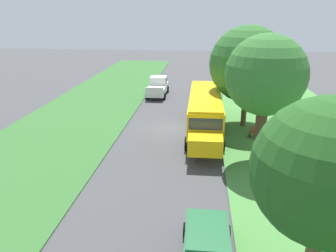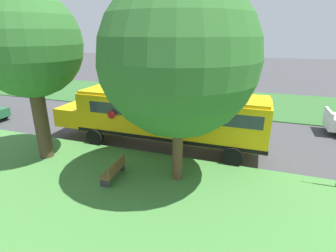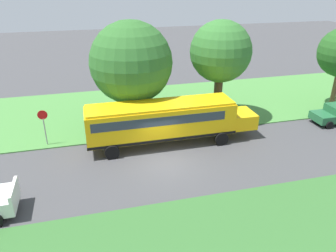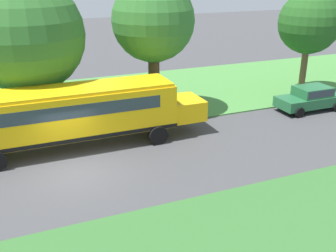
{
  "view_description": "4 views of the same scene",
  "coord_description": "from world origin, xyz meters",
  "px_view_note": "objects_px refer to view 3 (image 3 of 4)",
  "views": [
    {
      "loc": [
        -2.34,
        26.09,
        9.31
      ],
      "look_at": [
        -0.21,
        5.17,
        2.0
      ],
      "focal_mm": 35.0,
      "sensor_mm": 36.0,
      "label": 1
    },
    {
      "loc": [
        -16.0,
        -4.06,
        6.26
      ],
      "look_at": [
        -2.48,
        0.58,
        1.15
      ],
      "focal_mm": 28.0,
      "sensor_mm": 36.0,
      "label": 2
    },
    {
      "loc": [
        17.97,
        -4.44,
        11.32
      ],
      "look_at": [
        -2.34,
        0.79,
        1.58
      ],
      "focal_mm": 35.0,
      "sensor_mm": 36.0,
      "label": 3
    },
    {
      "loc": [
        16.12,
        -2.1,
        8.54
      ],
      "look_at": [
        -0.04,
        4.52,
        1.56
      ],
      "focal_mm": 42.0,
      "sensor_mm": 36.0,
      "label": 4
    }
  ],
  "objects_px": {
    "school_bus": "(165,120)",
    "stop_sign": "(44,124)",
    "oak_tree_roadside_mid": "(222,51)",
    "park_bench": "(163,114)",
    "oak_tree_beside_bus": "(133,63)"
  },
  "relations": [
    {
      "from": "school_bus",
      "to": "stop_sign",
      "type": "distance_m",
      "value": 8.57
    },
    {
      "from": "school_bus",
      "to": "oak_tree_roadside_mid",
      "type": "relative_size",
      "value": 1.51
    },
    {
      "from": "stop_sign",
      "to": "park_bench",
      "type": "relative_size",
      "value": 1.68
    },
    {
      "from": "stop_sign",
      "to": "park_bench",
      "type": "distance_m",
      "value": 9.66
    },
    {
      "from": "stop_sign",
      "to": "oak_tree_beside_bus",
      "type": "bearing_deg",
      "value": 103.51
    },
    {
      "from": "oak_tree_beside_bus",
      "to": "oak_tree_roadside_mid",
      "type": "distance_m",
      "value": 7.17
    },
    {
      "from": "oak_tree_beside_bus",
      "to": "park_bench",
      "type": "distance_m",
      "value": 5.45
    },
    {
      "from": "school_bus",
      "to": "oak_tree_beside_bus",
      "type": "xyz_separation_m",
      "value": [
        -3.49,
        -1.57,
        3.34
      ]
    },
    {
      "from": "school_bus",
      "to": "stop_sign",
      "type": "xyz_separation_m",
      "value": [
        -1.85,
        -8.36,
        -0.19
      ]
    },
    {
      "from": "oak_tree_roadside_mid",
      "to": "park_bench",
      "type": "relative_size",
      "value": 5.05
    },
    {
      "from": "oak_tree_roadside_mid",
      "to": "park_bench",
      "type": "height_order",
      "value": "oak_tree_roadside_mid"
    },
    {
      "from": "school_bus",
      "to": "stop_sign",
      "type": "bearing_deg",
      "value": -102.51
    },
    {
      "from": "oak_tree_roadside_mid",
      "to": "park_bench",
      "type": "distance_m",
      "value": 7.09
    },
    {
      "from": "school_bus",
      "to": "oak_tree_roadside_mid",
      "type": "xyz_separation_m",
      "value": [
        -3.48,
        5.58,
        3.83
      ]
    },
    {
      "from": "stop_sign",
      "to": "park_bench",
      "type": "xyz_separation_m",
      "value": [
        -2.42,
        9.27,
        -1.26
      ]
    }
  ]
}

